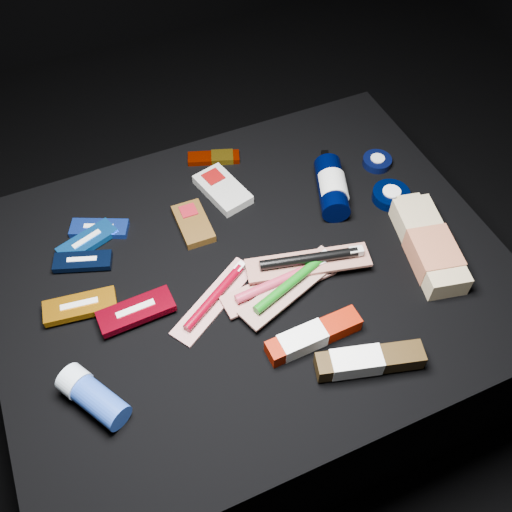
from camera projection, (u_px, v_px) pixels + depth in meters
name	position (u px, v px, depth m)	size (l,w,h in m)	color
ground	(252.00, 362.00, 1.43)	(3.00, 3.00, 0.00)	black
cloth_table	(252.00, 321.00, 1.27)	(0.98, 0.78, 0.40)	black
luna_bar_0	(99.00, 228.00, 1.16)	(0.12, 0.09, 0.02)	#1A3FBD
luna_bar_1	(87.00, 241.00, 1.14)	(0.13, 0.08, 0.02)	blue
luna_bar_2	(83.00, 261.00, 1.11)	(0.12, 0.08, 0.01)	black
luna_bar_3	(80.00, 306.00, 1.04)	(0.14, 0.07, 0.02)	orange
luna_bar_4	(136.00, 311.00, 1.03)	(0.14, 0.06, 0.02)	maroon
clif_bar_0	(193.00, 222.00, 1.17)	(0.06, 0.11, 0.02)	#493010
clif_bar_1	(221.00, 188.00, 1.23)	(0.10, 0.14, 0.02)	#AAAAA4
power_bar	(217.00, 158.00, 1.29)	(0.12, 0.07, 0.01)	#7E1300
lotion_bottle	(332.00, 187.00, 1.20)	(0.11, 0.19, 0.06)	black
cream_tin_upper	(377.00, 161.00, 1.28)	(0.06, 0.06, 0.02)	black
cream_tin_lower	(391.00, 195.00, 1.21)	(0.08, 0.08, 0.02)	black
bodywash_bottle	(429.00, 247.00, 1.11)	(0.12, 0.24, 0.05)	tan
deodorant_stick	(93.00, 396.00, 0.93)	(0.11, 0.13, 0.05)	#2347AD
toothbrush_pack_0	(215.00, 298.00, 1.06)	(0.20, 0.15, 0.02)	silver
toothbrush_pack_1	(280.00, 283.00, 1.07)	(0.23, 0.07, 0.03)	beige
toothbrush_pack_2	(292.00, 284.00, 1.06)	(0.23, 0.12, 0.03)	#BBB5AD
toothbrush_pack_3	(310.00, 261.00, 1.08)	(0.25, 0.11, 0.03)	#A49D9A
toothpaste_carton_red	(310.00, 337.00, 1.00)	(0.18, 0.04, 0.03)	#8C1200
toothpaste_carton_green	(365.00, 361.00, 0.96)	(0.19, 0.09, 0.04)	#30210B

